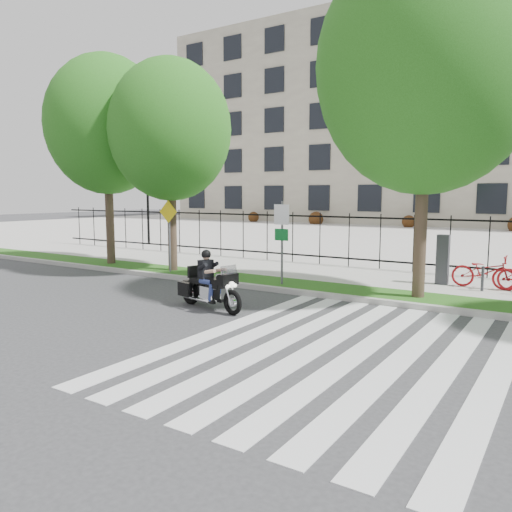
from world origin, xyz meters
The scene contains 15 objects.
ground centered at (0.00, 0.00, 0.00)m, with size 120.00×120.00×0.00m, color #333335.
curb centered at (0.00, 4.10, 0.07)m, with size 60.00×0.20×0.15m, color #A3A19A.
grass_verge centered at (0.00, 4.95, 0.07)m, with size 60.00×1.50×0.15m, color #1C5114.
sidewalk centered at (0.00, 7.45, 0.07)m, with size 60.00×3.50×0.15m, color #AFABA4.
plaza centered at (0.00, 25.00, 0.05)m, with size 80.00×34.00×0.10m, color #AFABA4.
crosswalk_stripes centered at (4.83, 0.00, 0.01)m, with size 5.70×8.00×0.01m, color silver, non-canonical shape.
iron_fence centered at (0.00, 9.20, 1.15)m, with size 30.00×0.06×2.00m, color black, non-canonical shape.
office_building centered at (0.00, 44.92, 9.97)m, with size 60.00×21.90×20.15m.
lamp_post_left centered at (-12.00, 12.00, 3.21)m, with size 1.06×0.70×4.25m.
street_tree_0 centered at (-7.00, 4.95, 5.46)m, with size 4.58×4.58×7.96m.
street_tree_1 centered at (-3.75, 4.95, 5.05)m, with size 4.26×4.26×7.37m.
street_tree_2 centered at (4.92, 4.95, 6.03)m, with size 5.58×5.58×9.10m.
sign_pole_regulatory centered at (0.96, 4.58, 1.74)m, with size 0.50×0.09×2.50m.
sign_pole_warning centered at (-3.57, 4.58, 1.74)m, with size 0.78×0.09×2.49m.
motorcycle_rider centered at (0.77, 1.33, 0.59)m, with size 2.28×0.97×1.79m.
Camera 1 is at (8.38, -8.30, 2.85)m, focal length 35.00 mm.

